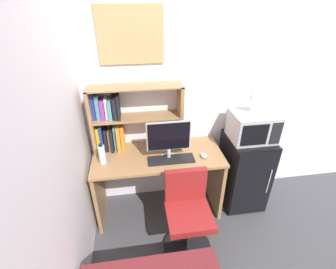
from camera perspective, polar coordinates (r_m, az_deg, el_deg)
The scene contains 13 objects.
wall_back at distance 2.90m, azimuth 23.03°, elevation 9.84°, with size 6.40×0.04×2.60m, color silver.
wall_left at distance 1.26m, azimuth -32.76°, elevation -21.39°, with size 0.04×4.40×2.60m, color silver.
desk at distance 2.62m, azimuth -2.29°, elevation -9.00°, with size 1.33×0.58×0.77m.
hutch_bookshelf at distance 2.46m, azimuth -10.89°, elevation 3.63°, with size 0.91×0.23×0.69m.
monitor at distance 2.30m, azimuth 0.18°, elevation -0.99°, with size 0.43×0.17×0.41m.
keyboard at distance 2.39m, azimuth 0.78°, elevation -5.96°, with size 0.46×0.15×0.02m, color black.
computer_mouse at distance 2.46m, azimuth 8.51°, elevation -4.92°, with size 0.07×0.08×0.04m, color silver.
water_bottle at distance 2.40m, azimuth -15.44°, elevation -4.53°, with size 0.07×0.07×0.21m.
mini_fridge at distance 2.94m, azimuth 17.58°, elevation -8.26°, with size 0.46×0.52×0.88m.
microwave at distance 2.63m, azimuth 19.49°, elevation 1.86°, with size 0.45×0.36×0.29m.
desk_fan at distance 2.51m, azimuth 20.69°, elevation 7.59°, with size 0.17×0.11×0.25m.
desk_chair at distance 2.40m, azimuth 4.63°, elevation -19.10°, with size 0.47×0.47×0.85m.
wall_corkboard at distance 2.32m, azimuth -8.93°, elevation 22.31°, with size 0.59×0.02×0.50m, color tan.
Camera 1 is at (-1.08, -2.31, 2.20)m, focal length 25.62 mm.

